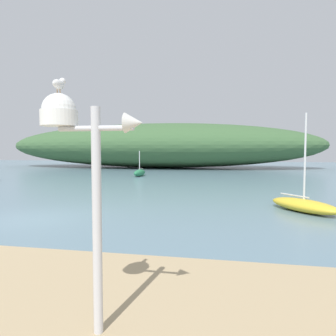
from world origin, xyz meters
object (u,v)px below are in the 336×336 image
(mast_structure, at_px, (74,139))
(sailboat_off_point, at_px, (304,205))
(seagull_on_radar, at_px, (59,84))
(sailboat_east_reach, at_px, (140,173))

(mast_structure, bearing_deg, sailboat_off_point, 61.61)
(seagull_on_radar, height_order, sailboat_east_reach, seagull_on_radar)
(sailboat_off_point, bearing_deg, seagull_on_radar, -119.36)
(sailboat_east_reach, distance_m, sailboat_off_point, 19.07)
(mast_structure, bearing_deg, seagull_on_radar, 175.82)
(seagull_on_radar, relative_size, sailboat_east_reach, 0.11)
(mast_structure, distance_m, sailboat_east_reach, 25.74)
(mast_structure, height_order, sailboat_east_reach, mast_structure)
(sailboat_east_reach, bearing_deg, sailboat_off_point, -53.03)
(mast_structure, relative_size, seagull_on_radar, 10.62)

